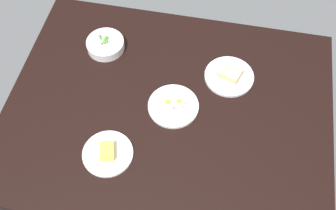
# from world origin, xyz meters

# --- Properties ---
(dining_table) EXTENTS (1.23, 0.97, 0.04)m
(dining_table) POSITION_xyz_m (0.00, 0.00, 0.02)
(dining_table) COLOR black
(dining_table) RESTS_ON ground
(bowl_peas) EXTENTS (0.16, 0.16, 0.05)m
(bowl_peas) POSITION_xyz_m (-0.31, 0.24, 0.06)
(bowl_peas) COLOR white
(bowl_peas) RESTS_ON dining_table
(plate_sandwich) EXTENTS (0.20, 0.20, 0.04)m
(plate_sandwich) POSITION_xyz_m (0.21, 0.19, 0.05)
(plate_sandwich) COLOR white
(plate_sandwich) RESTS_ON dining_table
(plate_eggs) EXTENTS (0.19, 0.19, 0.05)m
(plate_eggs) POSITION_xyz_m (0.02, 0.01, 0.05)
(plate_eggs) COLOR white
(plate_eggs) RESTS_ON dining_table
(plate_cheese) EXTENTS (0.18, 0.18, 0.04)m
(plate_cheese) POSITION_xyz_m (-0.17, -0.23, 0.05)
(plate_cheese) COLOR white
(plate_cheese) RESTS_ON dining_table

